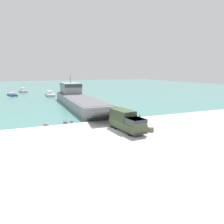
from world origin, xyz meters
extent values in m
plane|color=#B7B5AD|center=(0.00, 0.00, 0.00)|extent=(240.00, 240.00, 0.00)
cube|color=#477F7A|center=(0.00, 97.07, 0.00)|extent=(240.00, 180.00, 0.01)
cube|color=gray|center=(2.88, 26.17, 1.22)|extent=(7.76, 35.55, 2.44)
cube|color=#56565B|center=(2.88, 26.17, 2.48)|extent=(7.15, 34.12, 0.08)
cube|color=gray|center=(3.01, 38.44, 4.09)|extent=(5.28, 9.99, 3.30)
cube|color=#28333D|center=(3.01, 38.44, 5.09)|extent=(5.42, 10.09, 0.99)
cylinder|color=#3F3F42|center=(3.01, 38.44, 6.94)|extent=(0.16, 0.16, 2.40)
cube|color=#56565B|center=(2.67, 5.70, 1.31)|extent=(6.34, 5.61, 2.40)
cube|color=#3D4C33|center=(3.46, -1.43, 1.01)|extent=(3.20, 8.03, 1.27)
cube|color=#3D4C33|center=(3.70, -4.01, 2.10)|extent=(2.56, 2.87, 0.92)
cube|color=#28333D|center=(3.70, -4.01, 2.33)|extent=(2.64, 2.90, 0.46)
cube|color=#344129|center=(3.33, -0.11, 2.47)|extent=(2.83, 5.17, 1.67)
cube|color=#2D2D2D|center=(3.82, -5.25, 0.53)|extent=(2.53, 0.48, 0.32)
cylinder|color=black|center=(4.71, -3.75, 0.58)|extent=(0.47, 1.18, 1.16)
cylinder|color=black|center=(2.66, -3.95, 0.58)|extent=(0.47, 1.18, 1.16)
cylinder|color=black|center=(4.31, 0.53, 0.58)|extent=(0.47, 1.18, 1.16)
cylinder|color=black|center=(2.26, 0.34, 0.58)|extent=(0.47, 1.18, 1.16)
cylinder|color=black|center=(4.20, 1.63, 0.58)|extent=(0.47, 1.18, 1.16)
cylinder|color=black|center=(2.15, 1.43, 0.58)|extent=(0.47, 1.18, 1.16)
cylinder|color=#566042|center=(6.47, -1.82, 0.40)|extent=(0.14, 0.14, 0.80)
cylinder|color=#566042|center=(6.50, -1.64, 0.40)|extent=(0.14, 0.14, 0.80)
cube|color=#566042|center=(6.49, -1.73, 1.12)|extent=(0.30, 0.47, 0.63)
sphere|color=tan|center=(6.49, -1.73, 1.54)|extent=(0.22, 0.22, 0.22)
cube|color=#B7BABF|center=(-1.65, 54.61, 0.46)|extent=(2.75, 8.80, 0.91)
cube|color=silver|center=(-1.65, 55.27, 1.41)|extent=(1.90, 2.65, 1.00)
cube|color=#B7BABF|center=(-10.97, 73.20, 0.51)|extent=(3.69, 5.94, 1.03)
cube|color=silver|center=(-11.06, 73.61, 1.59)|extent=(2.09, 2.01, 1.13)
cube|color=navy|center=(-15.13, 61.29, 0.31)|extent=(4.03, 7.17, 0.62)
cube|color=silver|center=(-15.00, 60.80, 0.96)|extent=(2.13, 2.39, 0.68)
cylinder|color=#333338|center=(10.44, 6.41, 0.27)|extent=(0.21, 0.21, 0.54)
sphere|color=#333338|center=(10.44, 6.41, 0.61)|extent=(0.24, 0.24, 0.24)
cube|color=#6B664C|center=(6.86, -3.29, 0.36)|extent=(0.85, 0.97, 0.72)
sphere|color=#66605B|center=(8.55, 8.01, 0.00)|extent=(1.27, 1.27, 1.27)
sphere|color=#66605B|center=(-4.75, 7.78, 0.00)|extent=(0.90, 0.90, 0.90)
sphere|color=gray|center=(-8.23, 7.46, 0.00)|extent=(0.99, 0.99, 0.99)
sphere|color=gray|center=(-3.48, 8.17, 0.00)|extent=(0.78, 0.78, 0.78)
camera|label=1|loc=(-12.13, -32.26, 9.72)|focal=35.00mm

